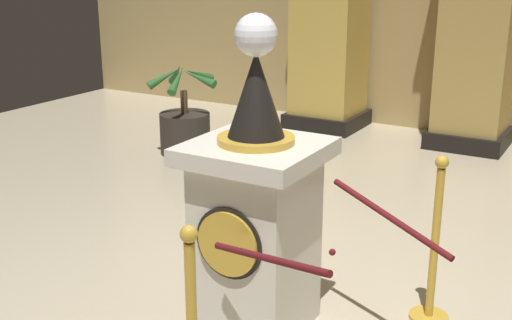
% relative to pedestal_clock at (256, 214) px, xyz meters
% --- Properties ---
extents(pedestal_clock, '(0.73, 0.73, 1.88)m').
position_rel_pedestal_clock_xyz_m(pedestal_clock, '(0.00, 0.00, 0.00)').
color(pedestal_clock, silver).
rests_on(pedestal_clock, ground_plane).
extents(stanchion_far, '(0.24, 0.24, 1.07)m').
position_rel_pedestal_clock_xyz_m(stanchion_far, '(0.90, 0.59, -0.35)').
color(stanchion_far, gold).
rests_on(stanchion_far, ground_plane).
extents(velvet_rope, '(1.14, 1.15, 0.22)m').
position_rel_pedestal_clock_xyz_m(velvet_rope, '(0.57, -0.20, 0.06)').
color(velvet_rope, '#591419').
extents(potted_palm_left, '(0.78, 0.79, 1.06)m').
position_rel_pedestal_clock_xyz_m(potted_palm_left, '(-2.57, 2.80, -0.42)').
color(potted_palm_left, '#2D2823').
rests_on(potted_palm_left, ground_plane).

